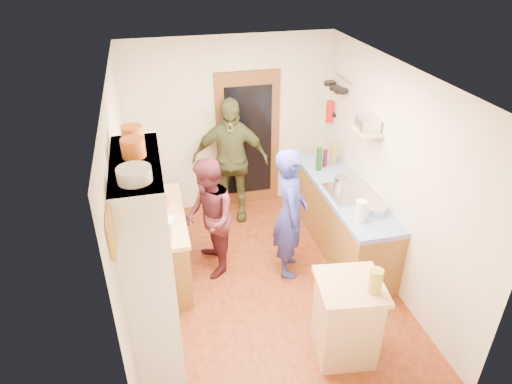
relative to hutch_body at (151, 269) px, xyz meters
name	(u,v)px	position (x,y,z in m)	size (l,w,h in m)	color
floor	(265,283)	(1.30, 0.80, -1.11)	(3.00, 4.00, 0.02)	brown
ceiling	(267,73)	(1.30, 0.80, 1.51)	(3.00, 4.00, 0.02)	silver
wall_back	(231,126)	(1.30, 2.81, 0.20)	(3.00, 0.02, 2.60)	beige
wall_front	(336,325)	(1.30, -1.21, 0.20)	(3.00, 0.02, 2.60)	beige
wall_left	(124,209)	(-0.21, 0.80, 0.20)	(0.02, 4.00, 2.60)	beige
wall_right	(391,176)	(2.81, 0.80, 0.20)	(0.02, 4.00, 2.60)	beige
door_frame	(248,141)	(1.55, 2.77, -0.05)	(0.95, 0.06, 2.10)	brown
door_glass	(249,142)	(1.55, 2.74, -0.05)	(0.70, 0.02, 1.70)	black
hutch_body	(151,269)	(0.00, 0.00, 0.00)	(0.40, 1.20, 2.20)	white
hutch_top_shelf	(135,163)	(0.00, 0.00, 1.08)	(0.40, 1.14, 0.04)	white
plate_stack	(134,175)	(0.00, -0.34, 1.15)	(0.25, 0.25, 0.11)	white
orange_pot_a	(133,148)	(0.00, 0.09, 1.18)	(0.19, 0.19, 0.15)	orange
orange_pot_b	(133,135)	(0.00, 0.34, 1.18)	(0.18, 0.18, 0.16)	orange
left_counter_base	(161,247)	(0.10, 1.25, -0.68)	(0.60, 1.40, 0.85)	#9D6A27
left_counter_top	(157,216)	(0.10, 1.25, -0.23)	(0.64, 1.44, 0.05)	tan
toaster	(162,227)	(0.15, 0.84, -0.11)	(0.25, 0.17, 0.19)	white
kettle	(152,214)	(0.05, 1.13, -0.11)	(0.17, 0.17, 0.19)	white
orange_bowl	(162,201)	(0.18, 1.47, -0.16)	(0.18, 0.18, 0.08)	orange
chopping_board	(156,192)	(0.12, 1.76, -0.19)	(0.30, 0.22, 0.03)	tan
right_counter_base	(342,220)	(2.50, 1.30, -0.68)	(0.60, 2.20, 0.84)	#9D6A27
right_counter_top	(345,191)	(2.50, 1.30, -0.23)	(0.62, 2.22, 0.06)	#0429A1
hob	(350,193)	(2.50, 1.16, -0.18)	(0.55, 0.58, 0.04)	silver
pot_on_hob	(342,181)	(2.45, 1.33, -0.10)	(0.19, 0.19, 0.13)	silver
bottle_a	(319,159)	(2.35, 1.89, -0.03)	(0.08, 0.08, 0.33)	#143F14
bottle_b	(325,158)	(2.48, 1.98, -0.08)	(0.06, 0.06, 0.25)	#591419
bottle_c	(334,154)	(2.61, 1.99, -0.03)	(0.09, 0.09, 0.34)	olive
paper_towel	(360,211)	(2.35, 0.56, -0.07)	(0.12, 0.12, 0.27)	white
mixing_bowl	(375,210)	(2.60, 0.67, -0.15)	(0.25, 0.25, 0.10)	silver
island_base	(346,321)	(1.81, -0.42, -0.67)	(0.55, 0.55, 0.86)	tan
island_top	(351,286)	(1.81, -0.42, -0.22)	(0.62, 0.62, 0.05)	tan
cutting_board	(344,282)	(1.77, -0.37, -0.21)	(0.35, 0.28, 0.02)	white
oil_jar	(376,281)	(1.97, -0.57, -0.07)	(0.12, 0.12, 0.25)	#AD9E2D
pan_rail	(341,77)	(2.76, 2.33, 0.95)	(0.02, 0.02, 0.65)	silver
pan_hang_a	(341,91)	(2.70, 2.15, 0.82)	(0.18, 0.18, 0.05)	black
pan_hang_b	(335,88)	(2.70, 2.35, 0.80)	(0.16, 0.16, 0.05)	black
pan_hang_c	(330,83)	(2.70, 2.55, 0.81)	(0.17, 0.17, 0.05)	black
wall_shelf	(367,131)	(2.67, 1.25, 0.60)	(0.26, 0.42, 0.03)	tan
radio	(368,124)	(2.67, 1.25, 0.69)	(0.22, 0.30, 0.15)	silver
ext_bracket	(333,115)	(2.77, 2.50, 0.35)	(0.06, 0.10, 0.04)	black
fire_extinguisher	(330,112)	(2.71, 2.50, 0.40)	(0.11, 0.11, 0.32)	red
picture_frame	(111,232)	(-0.18, -0.75, 0.95)	(0.03, 0.25, 0.30)	gold
person_hob	(293,215)	(1.68, 0.96, -0.26)	(0.61, 0.40, 1.68)	#2A3193
person_left	(211,217)	(0.73, 1.26, -0.33)	(0.75, 0.58, 1.54)	#4A1A25
person_back	(231,161)	(1.22, 2.40, -0.17)	(1.09, 0.45, 1.86)	#3C4023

